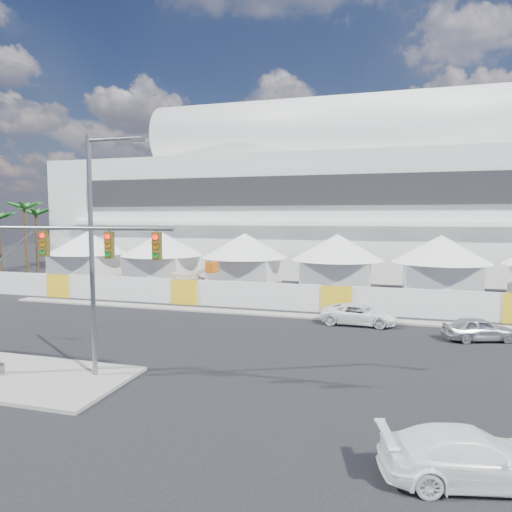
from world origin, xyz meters
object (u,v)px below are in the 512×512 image
(traffic_mast, at_px, (28,284))
(streetlight_median, at_px, (97,240))
(pickup_near, at_px, (471,456))
(lot_car_c, at_px, (118,285))
(sedan_silver, at_px, (479,329))
(pickup_curb, at_px, (359,314))
(boom_lift, at_px, (184,286))

(traffic_mast, bearing_deg, streetlight_median, 22.96)
(traffic_mast, relative_size, streetlight_median, 0.88)
(pickup_near, bearing_deg, lot_car_c, 33.97)
(sedan_silver, relative_size, pickup_near, 0.81)
(pickup_curb, relative_size, streetlight_median, 0.47)
(pickup_near, distance_m, traffic_mast, 17.29)
(lot_car_c, bearing_deg, sedan_silver, -119.94)
(pickup_near, bearing_deg, boom_lift, 25.38)
(sedan_silver, distance_m, lot_car_c, 30.03)
(pickup_curb, xyz_separation_m, traffic_mast, (-12.77, -14.43, 3.51))
(sedan_silver, height_order, pickup_curb, pickup_curb)
(traffic_mast, bearing_deg, lot_car_c, 113.85)
(pickup_curb, bearing_deg, pickup_near, -164.96)
(lot_car_c, xyz_separation_m, boom_lift, (6.29, 0.57, 0.14))
(pickup_near, height_order, streetlight_median, streetlight_median)
(sedan_silver, bearing_deg, traffic_mast, 104.83)
(pickup_near, distance_m, lot_car_c, 35.15)
(sedan_silver, xyz_separation_m, streetlight_median, (-16.93, -11.22, 5.36))
(pickup_near, bearing_deg, sedan_silver, -24.22)
(pickup_near, relative_size, streetlight_median, 0.47)
(pickup_curb, bearing_deg, streetlight_median, 144.96)
(pickup_curb, distance_m, lot_car_c, 22.92)
(pickup_near, xyz_separation_m, streetlight_median, (-14.06, 3.97, 5.33))
(boom_lift, bearing_deg, lot_car_c, -152.80)
(lot_car_c, bearing_deg, traffic_mast, -169.55)
(sedan_silver, height_order, lot_car_c, lot_car_c)
(sedan_silver, relative_size, lot_car_c, 0.78)
(traffic_mast, height_order, boom_lift, traffic_mast)
(sedan_silver, distance_m, pickup_curb, 7.10)
(boom_lift, bearing_deg, streetlight_median, -52.63)
(sedan_silver, height_order, pickup_near, pickup_near)
(pickup_near, distance_m, streetlight_median, 15.56)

